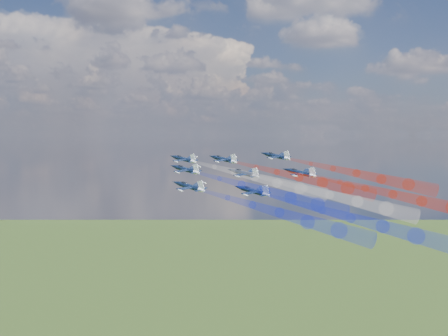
# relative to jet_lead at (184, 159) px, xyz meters

# --- Properties ---
(jet_lead) EXTENTS (13.80, 13.70, 5.77)m
(jet_lead) POSITION_rel_jet_lead_xyz_m (0.00, 0.00, 0.00)
(jet_lead) COLOR black
(trail_lead) EXTENTS (34.79, 29.03, 10.52)m
(trail_lead) POSITION_rel_jet_lead_xyz_m (19.90, -15.66, -3.98)
(trail_lead) COLOR white
(jet_inner_left) EXTENTS (13.80, 13.70, 5.77)m
(jet_inner_left) POSITION_rel_jet_lead_xyz_m (1.76, -14.71, -2.07)
(jet_inner_left) COLOR black
(trail_inner_left) EXTENTS (34.79, 29.03, 10.52)m
(trail_inner_left) POSITION_rel_jet_lead_xyz_m (21.66, -30.37, -6.04)
(trail_inner_left) COLOR #1A2CE1
(jet_inner_right) EXTENTS (13.80, 13.70, 5.77)m
(jet_inner_right) POSITION_rel_jet_lead_xyz_m (11.65, 0.47, -0.05)
(jet_inner_right) COLOR black
(trail_inner_right) EXTENTS (34.79, 29.03, 10.52)m
(trail_inner_right) POSITION_rel_jet_lead_xyz_m (31.55, -15.18, -4.03)
(trail_inner_right) COLOR red
(jet_outer_left) EXTENTS (13.80, 13.70, 5.77)m
(jet_outer_left) POSITION_rel_jet_lead_xyz_m (3.78, -28.46, -5.25)
(jet_outer_left) COLOR black
(trail_outer_left) EXTENTS (34.79, 29.03, 10.52)m
(trail_outer_left) POSITION_rel_jet_lead_xyz_m (23.68, -44.11, -9.23)
(trail_outer_left) COLOR #1A2CE1
(jet_center_third) EXTENTS (13.80, 13.70, 5.77)m
(jet_center_third) POSITION_rel_jet_lead_xyz_m (17.22, -13.35, -3.17)
(jet_center_third) COLOR black
(trail_center_third) EXTENTS (34.79, 29.03, 10.52)m
(trail_center_third) POSITION_rel_jet_lead_xyz_m (37.12, -29.01, -7.14)
(trail_center_third) COLOR white
(jet_outer_right) EXTENTS (13.80, 13.70, 5.77)m
(jet_outer_right) POSITION_rel_jet_lead_xyz_m (27.06, 1.78, 0.84)
(jet_outer_right) COLOR black
(trail_outer_right) EXTENTS (34.79, 29.03, 10.52)m
(trail_outer_right) POSITION_rel_jet_lead_xyz_m (46.96, -13.88, -3.13)
(trail_outer_right) COLOR red
(jet_rear_left) EXTENTS (13.80, 13.70, 5.77)m
(jet_rear_left) POSITION_rel_jet_lead_xyz_m (18.98, -27.58, -6.42)
(jet_rear_left) COLOR black
(trail_rear_left) EXTENTS (34.79, 29.03, 10.52)m
(trail_rear_left) POSITION_rel_jet_lead_xyz_m (38.88, -43.24, -10.39)
(trail_rear_left) COLOR #1A2CE1
(jet_rear_right) EXTENTS (13.80, 13.70, 5.77)m
(jet_rear_right) POSITION_rel_jet_lead_xyz_m (32.23, -12.77, -3.05)
(jet_rear_right) COLOR black
(trail_rear_right) EXTENTS (34.79, 29.03, 10.52)m
(trail_rear_right) POSITION_rel_jet_lead_xyz_m (52.13, -28.43, -7.02)
(trail_rear_right) COLOR red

